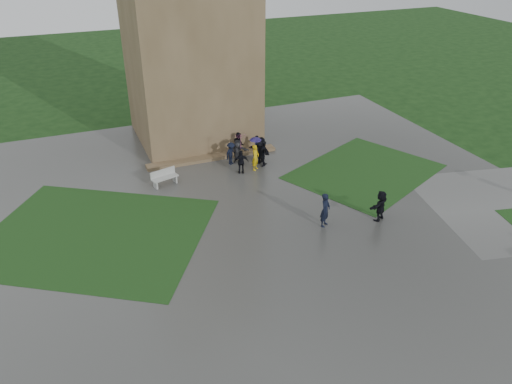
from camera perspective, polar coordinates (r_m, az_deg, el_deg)
name	(u,v)px	position (r m, az deg, el deg)	size (l,w,h in m)	color
ground	(276,240)	(25.45, 2.34, -5.53)	(120.00, 120.00, 0.00)	black
plaza	(261,221)	(26.98, 0.60, -3.31)	(34.00, 34.00, 0.02)	#393936
lawn_inset_left	(95,234)	(27.15, -17.96, -4.63)	(11.00, 9.00, 0.01)	#153612
lawn_inset_right	(365,172)	(32.96, 12.32, 2.29)	(9.00, 7.00, 0.01)	#153612
tower	(187,11)	(35.64, -7.91, 19.85)	(8.00, 8.00, 18.00)	brown
tower_plinth	(213,157)	(34.08, -4.99, 3.98)	(9.00, 0.80, 0.22)	brown
bench	(164,177)	(30.90, -10.43, 1.67)	(1.75, 0.96, 0.97)	#A9AAA5
visitor_cluster	(248,150)	(32.70, -0.87, 4.79)	(3.05, 3.66, 2.68)	black
pedestrian_mid	(325,210)	(26.34, 7.93, -2.04)	(0.69, 0.45, 1.89)	black
pedestrian_near	(380,206)	(27.47, 14.04, -1.52)	(1.60, 0.57, 1.72)	black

